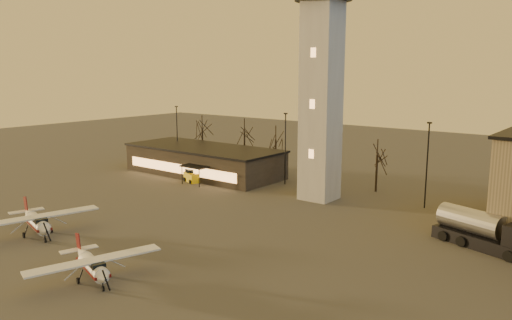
% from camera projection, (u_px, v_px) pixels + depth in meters
% --- Properties ---
extents(ground, '(220.00, 220.00, 0.00)m').
position_uv_depth(ground, '(123.00, 274.00, 39.65)').
color(ground, '#3F3C3A').
rests_on(ground, ground).
extents(control_tower, '(6.80, 6.80, 32.60)m').
position_uv_depth(control_tower, '(322.00, 67.00, 59.96)').
color(control_tower, '#9E9B96').
rests_on(control_tower, ground).
extents(terminal, '(25.40, 12.20, 4.30)m').
position_uv_depth(terminal, '(204.00, 160.00, 77.38)').
color(terminal, black).
rests_on(terminal, ground).
extents(light_poles, '(58.50, 12.25, 10.14)m').
position_uv_depth(light_poles, '(327.00, 156.00, 62.37)').
color(light_poles, black).
rests_on(light_poles, ground).
extents(tree_row, '(37.20, 9.20, 8.80)m').
position_uv_depth(tree_row, '(274.00, 136.00, 77.23)').
color(tree_row, black).
rests_on(tree_row, ground).
extents(cessna_front, '(8.16, 10.06, 2.80)m').
position_uv_depth(cessna_front, '(94.00, 270.00, 37.99)').
color(cessna_front, silver).
rests_on(cessna_front, ground).
extents(cessna_rear, '(9.08, 11.31, 3.13)m').
position_uv_depth(cessna_rear, '(38.00, 226.00, 48.44)').
color(cessna_rear, silver).
rests_on(cessna_rear, ground).
extents(fuel_truck, '(9.41, 5.20, 3.36)m').
position_uv_depth(fuel_truck, '(483.00, 234.00, 45.31)').
color(fuel_truck, black).
rests_on(fuel_truck, ground).
extents(service_cart, '(3.22, 2.57, 1.82)m').
position_uv_depth(service_cart, '(192.00, 177.00, 72.30)').
color(service_cart, yellow).
rests_on(service_cart, ground).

